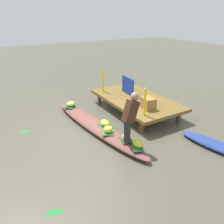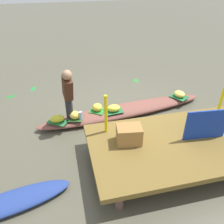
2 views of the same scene
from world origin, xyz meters
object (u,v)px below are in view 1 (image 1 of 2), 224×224
Objects in this scene: vendor_boat at (96,126)px; water_bottle at (126,133)px; banana_bunch_3 at (71,104)px; market_banner at (128,86)px; banana_bunch_4 at (127,136)px; produce_crate at (148,103)px; moored_boat at (217,146)px; banana_bunch_0 at (138,144)px; banana_bunch_1 at (105,123)px; vendor_person at (130,115)px; banana_bunch_2 at (108,129)px.

vendor_boat is 1.16m from water_bottle.
banana_bunch_3 is 2.06m from market_banner.
produce_crate is at bearing 122.67° from banana_bunch_4.
produce_crate is at bearing -176.59° from moored_boat.
banana_bunch_4 is (2.77, 0.39, 0.01)m from banana_bunch_3.
vendor_boat is at bearing -170.38° from banana_bunch_0.
banana_bunch_4 reaches higher than banana_bunch_0.
market_banner is (-2.23, 1.54, 0.45)m from banana_bunch_4.
vendor_boat is 1.56m from banana_bunch_3.
banana_bunch_1 reaches higher than vendor_boat.
vendor_person reaches higher than vendor_boat.
produce_crate is at bearing 101.20° from banana_bunch_2.
market_banner reaches higher than vendor_boat.
banana_bunch_1 is 1.25× the size of banana_bunch_4.
water_bottle is at bearing -60.28° from produce_crate.
market_banner reaches higher than banana_bunch_3.
vendor_boat is at bearing 5.99° from banana_bunch_3.
banana_bunch_4 reaches higher than moored_boat.
banana_bunch_0 is 0.99× the size of banana_bunch_1.
banana_bunch_4 is 0.61m from vendor_person.
vendor_boat is at bearing -178.45° from banana_bunch_2.
banana_bunch_3 is at bearing -137.87° from produce_crate.
vendor_person reaches higher than market_banner.
vendor_person is 2.78m from market_banner.
banana_bunch_0 is 1.51× the size of water_bottle.
banana_bunch_2 is 2.23m from banana_bunch_3.
banana_bunch_2 is 0.50m from water_bottle.
moored_boat is at bearing 42.96° from banana_bunch_1.
water_bottle is (1.10, 0.29, 0.21)m from vendor_boat.
banana_bunch_2 is at bearing 4.64° from banana_bunch_3.
produce_crate is (0.07, 1.43, 0.33)m from banana_bunch_1.
banana_bunch_2 reaches higher than vendor_boat.
banana_bunch_0 is 3.19m from banana_bunch_3.
produce_crate is at bearing 87.31° from banana_bunch_1.
banana_bunch_3 is at bearing -171.90° from vendor_person.
vendor_boat is 3.21m from moored_boat.
banana_bunch_3 is at bearing -170.89° from banana_bunch_1.
banana_bunch_2 is at bearing -164.78° from banana_bunch_0.
vendor_boat is 1.27m from banana_bunch_4.
market_banner is at bearing 112.23° from vendor_boat.
produce_crate is at bearing 125.66° from vendor_person.
vendor_person is at bearing -54.34° from produce_crate.
banana_bunch_3 is (-1.54, -0.16, 0.19)m from vendor_boat.
banana_bunch_2 reaches higher than moored_boat.
banana_bunch_2 reaches higher than banana_bunch_1.
market_banner reaches higher than water_bottle.
banana_bunch_3 is (-3.96, -2.27, 0.21)m from moored_boat.
moored_boat is 9.25× the size of water_bottle.
banana_bunch_1 reaches higher than banana_bunch_3.
banana_bunch_4 is at bearing -172.84° from banana_bunch_0.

